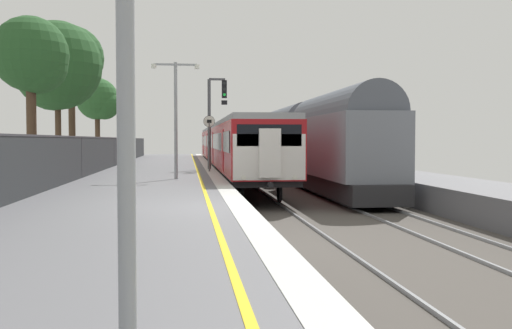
{
  "coord_description": "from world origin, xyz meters",
  "views": [
    {
      "loc": [
        -0.91,
        -14.81,
        1.65
      ],
      "look_at": [
        1.84,
        8.89,
        0.67
      ],
      "focal_mm": 41.94,
      "sensor_mm": 36.0,
      "label": 1
    }
  ],
  "objects_px": {
    "speed_limit_sign": "(209,136)",
    "freight_train_adjacent_track": "(289,140)",
    "background_tree_back": "(33,58)",
    "commuter_train_at_platform": "(229,145)",
    "platform_lamp_mid": "(176,109)",
    "background_tree_centre": "(56,69)",
    "background_tree_right": "(99,101)",
    "signal_gantry": "(214,113)",
    "background_tree_left": "(72,60)"
  },
  "relations": [
    {
      "from": "background_tree_centre",
      "to": "background_tree_back",
      "type": "distance_m",
      "value": 8.69
    },
    {
      "from": "commuter_train_at_platform",
      "to": "background_tree_right",
      "type": "xyz_separation_m",
      "value": [
        -10.04,
        6.98,
        3.56
      ]
    },
    {
      "from": "background_tree_left",
      "to": "speed_limit_sign",
      "type": "bearing_deg",
      "value": -39.74
    },
    {
      "from": "signal_gantry",
      "to": "speed_limit_sign",
      "type": "height_order",
      "value": "signal_gantry"
    },
    {
      "from": "background_tree_left",
      "to": "background_tree_centre",
      "type": "xyz_separation_m",
      "value": [
        0.03,
        -4.8,
        -1.09
      ]
    },
    {
      "from": "platform_lamp_mid",
      "to": "background_tree_right",
      "type": "distance_m",
      "value": 25.16
    },
    {
      "from": "freight_train_adjacent_track",
      "to": "platform_lamp_mid",
      "type": "height_order",
      "value": "platform_lamp_mid"
    },
    {
      "from": "background_tree_centre",
      "to": "commuter_train_at_platform",
      "type": "bearing_deg",
      "value": 44.1
    },
    {
      "from": "signal_gantry",
      "to": "speed_limit_sign",
      "type": "bearing_deg",
      "value": -98.09
    },
    {
      "from": "platform_lamp_mid",
      "to": "background_tree_centre",
      "type": "xyz_separation_m",
      "value": [
        -6.46,
        7.61,
        2.48
      ]
    },
    {
      "from": "speed_limit_sign",
      "to": "background_tree_centre",
      "type": "distance_m",
      "value": 9.04
    },
    {
      "from": "background_tree_left",
      "to": "commuter_train_at_platform",
      "type": "bearing_deg",
      "value": 25.8
    },
    {
      "from": "platform_lamp_mid",
      "to": "background_tree_centre",
      "type": "relative_size",
      "value": 0.62
    },
    {
      "from": "speed_limit_sign",
      "to": "background_tree_centre",
      "type": "xyz_separation_m",
      "value": [
        -8.07,
        1.94,
        3.59
      ]
    },
    {
      "from": "commuter_train_at_platform",
      "to": "freight_train_adjacent_track",
      "type": "distance_m",
      "value": 4.57
    },
    {
      "from": "signal_gantry",
      "to": "background_tree_left",
      "type": "bearing_deg",
      "value": 153.92
    },
    {
      "from": "platform_lamp_mid",
      "to": "commuter_train_at_platform",
      "type": "bearing_deg",
      "value": 78.64
    },
    {
      "from": "speed_limit_sign",
      "to": "platform_lamp_mid",
      "type": "height_order",
      "value": "platform_lamp_mid"
    },
    {
      "from": "commuter_train_at_platform",
      "to": "background_tree_left",
      "type": "distance_m",
      "value": 12.24
    },
    {
      "from": "speed_limit_sign",
      "to": "background_tree_centre",
      "type": "bearing_deg",
      "value": 166.52
    },
    {
      "from": "background_tree_centre",
      "to": "background_tree_right",
      "type": "relative_size",
      "value": 1.2
    },
    {
      "from": "commuter_train_at_platform",
      "to": "background_tree_right",
      "type": "relative_size",
      "value": 6.36
    },
    {
      "from": "freight_train_adjacent_track",
      "to": "speed_limit_sign",
      "type": "bearing_deg",
      "value": -121.95
    },
    {
      "from": "signal_gantry",
      "to": "background_tree_back",
      "type": "relative_size",
      "value": 0.79
    },
    {
      "from": "background_tree_centre",
      "to": "speed_limit_sign",
      "type": "bearing_deg",
      "value": -13.48
    },
    {
      "from": "commuter_train_at_platform",
      "to": "background_tree_centre",
      "type": "bearing_deg",
      "value": -135.9
    },
    {
      "from": "commuter_train_at_platform",
      "to": "signal_gantry",
      "type": "bearing_deg",
      "value": -99.37
    },
    {
      "from": "commuter_train_at_platform",
      "to": "platform_lamp_mid",
      "type": "bearing_deg",
      "value": -101.36
    },
    {
      "from": "platform_lamp_mid",
      "to": "speed_limit_sign",
      "type": "bearing_deg",
      "value": 74.11
    },
    {
      "from": "freight_train_adjacent_track",
      "to": "signal_gantry",
      "type": "distance_m",
      "value": 8.86
    },
    {
      "from": "background_tree_right",
      "to": "background_tree_left",
      "type": "bearing_deg",
      "value": -89.58
    },
    {
      "from": "commuter_train_at_platform",
      "to": "platform_lamp_mid",
      "type": "height_order",
      "value": "platform_lamp_mid"
    },
    {
      "from": "signal_gantry",
      "to": "background_tree_left",
      "type": "distance_m",
      "value": 10.0
    },
    {
      "from": "freight_train_adjacent_track",
      "to": "speed_limit_sign",
      "type": "xyz_separation_m",
      "value": [
        -5.85,
        -9.38,
        0.19
      ]
    },
    {
      "from": "signal_gantry",
      "to": "background_tree_right",
      "type": "height_order",
      "value": "background_tree_right"
    },
    {
      "from": "background_tree_right",
      "to": "platform_lamp_mid",
      "type": "bearing_deg",
      "value": -74.81
    },
    {
      "from": "commuter_train_at_platform",
      "to": "background_tree_right",
      "type": "bearing_deg",
      "value": 145.17
    },
    {
      "from": "background_tree_right",
      "to": "background_tree_back",
      "type": "bearing_deg",
      "value": -87.66
    },
    {
      "from": "commuter_train_at_platform",
      "to": "freight_train_adjacent_track",
      "type": "relative_size",
      "value": 1.07
    },
    {
      "from": "background_tree_centre",
      "to": "freight_train_adjacent_track",
      "type": "bearing_deg",
      "value": 28.13
    },
    {
      "from": "background_tree_left",
      "to": "background_tree_back",
      "type": "xyz_separation_m",
      "value": [
        0.94,
        -13.42,
        -1.67
      ]
    },
    {
      "from": "freight_train_adjacent_track",
      "to": "background_tree_right",
      "type": "distance_m",
      "value": 17.06
    },
    {
      "from": "platform_lamp_mid",
      "to": "background_tree_left",
      "type": "xyz_separation_m",
      "value": [
        -6.49,
        12.42,
        3.57
      ]
    },
    {
      "from": "speed_limit_sign",
      "to": "freight_train_adjacent_track",
      "type": "bearing_deg",
      "value": 58.05
    },
    {
      "from": "freight_train_adjacent_track",
      "to": "background_tree_left",
      "type": "distance_m",
      "value": 15.01
    },
    {
      "from": "freight_train_adjacent_track",
      "to": "background_tree_centre",
      "type": "distance_m",
      "value": 16.23
    },
    {
      "from": "signal_gantry",
      "to": "background_tree_centre",
      "type": "bearing_deg",
      "value": -175.56
    },
    {
      "from": "commuter_train_at_platform",
      "to": "background_tree_back",
      "type": "relative_size",
      "value": 6.53
    },
    {
      "from": "freight_train_adjacent_track",
      "to": "commuter_train_at_platform",
      "type": "bearing_deg",
      "value": 151.56
    },
    {
      "from": "background_tree_back",
      "to": "commuter_train_at_platform",
      "type": "bearing_deg",
      "value": 63.71
    }
  ]
}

